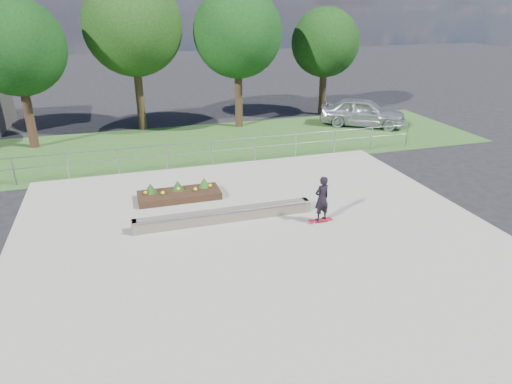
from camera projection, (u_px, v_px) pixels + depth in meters
ground at (264, 244)px, 13.84m from camera, size 120.00×120.00×0.00m
grass_verge at (198, 144)px, 23.54m from camera, size 30.00×8.00×0.02m
concrete_slab at (264, 243)px, 13.82m from camera, size 15.00×15.00×0.06m
fence at (212, 150)px, 20.16m from camera, size 20.06×0.06×1.20m
tree_far_left at (16, 47)px, 21.27m from camera, size 4.55×4.55×7.15m
tree_mid_left at (133, 27)px, 24.24m from camera, size 5.25×5.25×8.25m
tree_mid_right at (238, 33)px, 25.00m from camera, size 4.90×4.90×7.70m
tree_far_right at (325, 43)px, 28.24m from camera, size 4.20×4.20×6.60m
grind_ledge at (225, 215)px, 15.10m from camera, size 6.00×0.44×0.43m
planter_bed at (179, 193)px, 16.91m from camera, size 3.00×1.20×0.61m
skateboarder at (322, 199)px, 14.79m from camera, size 0.80×0.49×1.61m
parked_car at (363, 112)px, 26.81m from camera, size 5.15×4.35×1.66m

